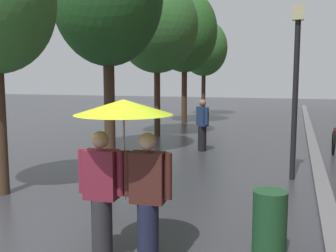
{
  "coord_description": "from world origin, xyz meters",
  "views": [
    {
      "loc": [
        2.62,
        -3.88,
        2.3
      ],
      "look_at": [
        0.28,
        3.36,
        1.35
      ],
      "focal_mm": 42.35,
      "sensor_mm": 36.0,
      "label": 1
    }
  ],
  "objects_px": {
    "street_tree_4": "(204,48)",
    "couple_under_umbrella": "(124,154)",
    "street_tree_3": "(185,32)",
    "litter_bin": "(269,223)",
    "street_tree_2": "(157,27)",
    "street_lamp_post": "(296,78)",
    "pedestrian_walking_midground": "(202,125)"
  },
  "relations": [
    {
      "from": "street_tree_2",
      "to": "couple_under_umbrella",
      "type": "height_order",
      "value": "street_tree_2"
    },
    {
      "from": "street_tree_2",
      "to": "street_tree_4",
      "type": "relative_size",
      "value": 1.06
    },
    {
      "from": "pedestrian_walking_midground",
      "to": "street_tree_3",
      "type": "bearing_deg",
      "value": 109.86
    },
    {
      "from": "couple_under_umbrella",
      "to": "litter_bin",
      "type": "distance_m",
      "value": 2.09
    },
    {
      "from": "street_tree_3",
      "to": "street_tree_4",
      "type": "bearing_deg",
      "value": 89.64
    },
    {
      "from": "street_tree_3",
      "to": "litter_bin",
      "type": "distance_m",
      "value": 15.42
    },
    {
      "from": "street_tree_2",
      "to": "street_tree_4",
      "type": "xyz_separation_m",
      "value": [
        -0.16,
        8.72,
        -0.22
      ]
    },
    {
      "from": "litter_bin",
      "to": "street_tree_4",
      "type": "bearing_deg",
      "value": 105.48
    },
    {
      "from": "street_tree_4",
      "to": "couple_under_umbrella",
      "type": "distance_m",
      "value": 19.43
    },
    {
      "from": "street_tree_4",
      "to": "street_lamp_post",
      "type": "bearing_deg",
      "value": -69.46
    },
    {
      "from": "street_lamp_post",
      "to": "couple_under_umbrella",
      "type": "bearing_deg",
      "value": -111.27
    },
    {
      "from": "street_tree_2",
      "to": "couple_under_umbrella",
      "type": "bearing_deg",
      "value": -72.62
    },
    {
      "from": "street_tree_2",
      "to": "street_lamp_post",
      "type": "xyz_separation_m",
      "value": [
        5.11,
        -5.34,
        -1.92
      ]
    },
    {
      "from": "street_tree_4",
      "to": "pedestrian_walking_midground",
      "type": "distance_m",
      "value": 12.02
    },
    {
      "from": "litter_bin",
      "to": "pedestrian_walking_midground",
      "type": "relative_size",
      "value": 0.53
    },
    {
      "from": "street_tree_2",
      "to": "litter_bin",
      "type": "xyz_separation_m",
      "value": [
        4.87,
        -9.43,
        -3.76
      ]
    },
    {
      "from": "pedestrian_walking_midground",
      "to": "litter_bin",
      "type": "bearing_deg",
      "value": -70.13
    },
    {
      "from": "street_lamp_post",
      "to": "pedestrian_walking_midground",
      "type": "bearing_deg",
      "value": 134.61
    },
    {
      "from": "couple_under_umbrella",
      "to": "litter_bin",
      "type": "xyz_separation_m",
      "value": [
        1.66,
        0.82,
        -0.96
      ]
    },
    {
      "from": "street_tree_4",
      "to": "litter_bin",
      "type": "height_order",
      "value": "street_tree_4"
    },
    {
      "from": "pedestrian_walking_midground",
      "to": "couple_under_umbrella",
      "type": "bearing_deg",
      "value": -83.98
    },
    {
      "from": "couple_under_umbrella",
      "to": "street_tree_4",
      "type": "bearing_deg",
      "value": 100.05
    },
    {
      "from": "street_tree_3",
      "to": "street_lamp_post",
      "type": "height_order",
      "value": "street_tree_3"
    },
    {
      "from": "couple_under_umbrella",
      "to": "street_tree_3",
      "type": "bearing_deg",
      "value": 102.9
    },
    {
      "from": "street_tree_2",
      "to": "couple_under_umbrella",
      "type": "distance_m",
      "value": 11.09
    },
    {
      "from": "street_tree_2",
      "to": "litter_bin",
      "type": "height_order",
      "value": "street_tree_2"
    },
    {
      "from": "street_tree_2",
      "to": "street_tree_3",
      "type": "xyz_separation_m",
      "value": [
        -0.18,
        4.56,
        0.3
      ]
    },
    {
      "from": "pedestrian_walking_midground",
      "to": "street_tree_4",
      "type": "bearing_deg",
      "value": 102.73
    },
    {
      "from": "street_tree_3",
      "to": "street_lamp_post",
      "type": "xyz_separation_m",
      "value": [
        5.3,
        -9.9,
        -2.23
      ]
    },
    {
      "from": "street_lamp_post",
      "to": "pedestrian_walking_midground",
      "type": "relative_size",
      "value": 2.38
    },
    {
      "from": "couple_under_umbrella",
      "to": "litter_bin",
      "type": "relative_size",
      "value": 2.39
    },
    {
      "from": "couple_under_umbrella",
      "to": "pedestrian_walking_midground",
      "type": "distance_m",
      "value": 7.71
    }
  ]
}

